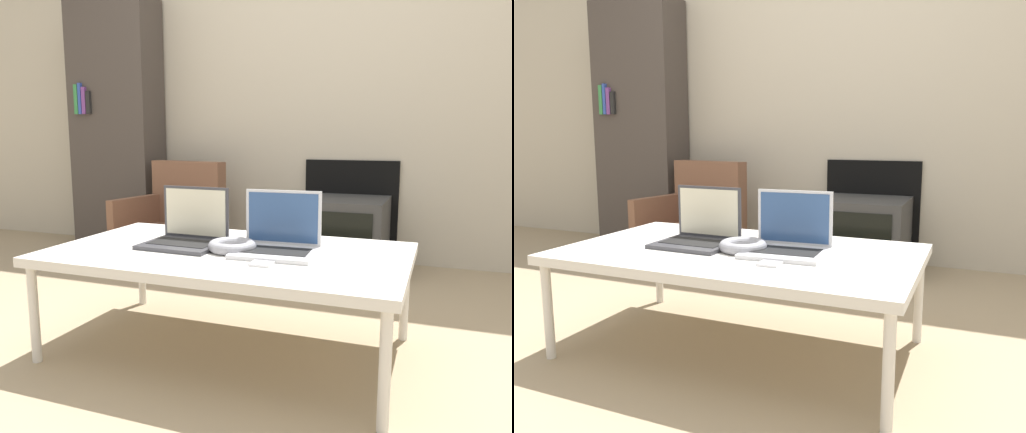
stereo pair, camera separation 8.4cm
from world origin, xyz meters
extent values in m
plane|color=#998466|center=(0.00, 0.00, 0.00)|extent=(14.00, 14.00, 0.00)
cube|color=#B7AD99|center=(0.00, 1.82, 1.30)|extent=(7.00, 0.06, 2.60)
cube|color=black|center=(0.18, 1.78, 0.34)|extent=(0.63, 0.03, 0.69)
cube|color=silver|center=(0.00, 0.13, 0.39)|extent=(1.37, 0.79, 0.04)
cylinder|color=silver|center=(-0.64, -0.23, 0.19)|extent=(0.04, 0.04, 0.38)
cylinder|color=silver|center=(0.64, -0.23, 0.19)|extent=(0.04, 0.04, 0.38)
cylinder|color=silver|center=(-0.64, 0.49, 0.19)|extent=(0.04, 0.04, 0.38)
cylinder|color=silver|center=(0.64, 0.49, 0.19)|extent=(0.04, 0.04, 0.38)
cube|color=#38383D|center=(-0.20, 0.11, 0.42)|extent=(0.31, 0.25, 0.02)
cube|color=black|center=(-0.20, 0.11, 0.43)|extent=(0.26, 0.14, 0.00)
cube|color=#38383D|center=(-0.19, 0.23, 0.54)|extent=(0.30, 0.02, 0.21)
cube|color=beige|center=(-0.19, 0.22, 0.54)|extent=(0.28, 0.01, 0.19)
cube|color=silver|center=(0.20, 0.11, 0.42)|extent=(0.31, 0.26, 0.02)
cube|color=black|center=(0.20, 0.11, 0.43)|extent=(0.26, 0.15, 0.00)
cube|color=silver|center=(0.19, 0.23, 0.54)|extent=(0.30, 0.02, 0.21)
cube|color=#2D4C7F|center=(0.19, 0.22, 0.54)|extent=(0.28, 0.02, 0.19)
torus|color=gray|center=(0.02, 0.11, 0.43)|extent=(0.19, 0.19, 0.04)
cube|color=silver|center=(0.20, -0.02, 0.42)|extent=(0.07, 0.12, 0.01)
cube|color=#383838|center=(0.18, 1.51, 0.23)|extent=(0.54, 0.51, 0.46)
cube|color=black|center=(0.18, 1.25, 0.23)|extent=(0.44, 0.01, 0.36)
cube|color=brown|center=(-0.94, 1.23, 0.20)|extent=(0.66, 0.66, 0.08)
cube|color=brown|center=(-0.90, 1.46, 0.46)|extent=(0.58, 0.19, 0.44)
cube|color=brown|center=(-1.19, 1.28, 0.34)|extent=(0.15, 0.52, 0.20)
cube|color=brown|center=(-0.69, 1.19, 0.34)|extent=(0.15, 0.52, 0.20)
cylinder|color=#4C3828|center=(-1.18, 1.00, 0.08)|extent=(0.04, 0.04, 0.16)
cylinder|color=#4C3828|center=(-0.70, 1.00, 0.08)|extent=(0.04, 0.04, 0.16)
cylinder|color=#4C3828|center=(-1.18, 1.47, 0.08)|extent=(0.04, 0.04, 0.16)
cylinder|color=#4C3828|center=(-0.70, 1.47, 0.08)|extent=(0.04, 0.04, 0.16)
cube|color=#3F3833|center=(-1.58, 1.62, 0.92)|extent=(0.66, 0.30, 1.83)
cube|color=#337F42|center=(-1.81, 1.45, 1.12)|extent=(0.03, 0.02, 0.21)
cube|color=#2D479E|center=(-1.78, 1.45, 1.12)|extent=(0.03, 0.02, 0.22)
cube|color=#6B387F|center=(-1.74, 1.45, 1.11)|extent=(0.03, 0.02, 0.19)
cube|color=black|center=(-1.70, 1.45, 1.09)|extent=(0.03, 0.02, 0.16)
camera|label=1|loc=(0.77, -1.60, 0.85)|focal=35.00mm
camera|label=2|loc=(0.85, -1.57, 0.85)|focal=35.00mm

